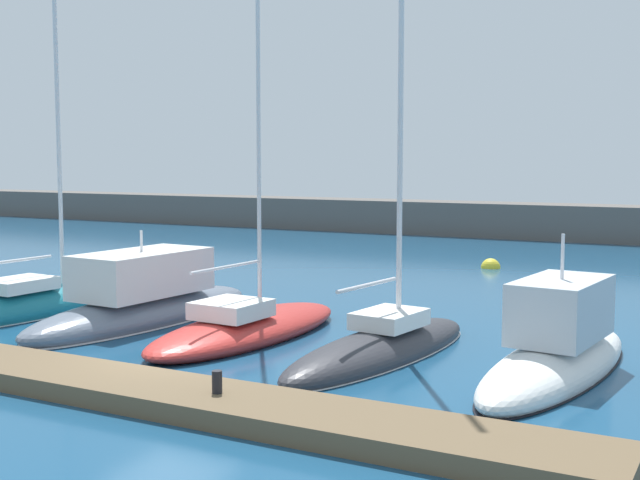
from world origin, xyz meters
TOP-DOWN VIEW (x-y plane):
  - ground_plane at (0.00, 0.00)m, footprint 120.00×120.00m
  - dock_pier at (0.00, -1.99)m, footprint 20.96×2.00m
  - breakwater_seawall at (0.00, 36.54)m, footprint 108.00×3.39m
  - sailboat_teal_nearest at (-8.25, 3.70)m, footprint 2.38×7.61m
  - motorboat_slate_second at (-4.40, 4.40)m, footprint 3.03×9.40m
  - sailboat_red_third at (-0.41, 3.93)m, footprint 3.01×8.02m
  - sailboat_charcoal_fourth at (3.74, 3.70)m, footprint 2.94×8.22m
  - motorboat_white_fifth at (7.96, 4.13)m, footprint 2.88×8.35m
  - mooring_buoy_yellow at (1.22, 21.40)m, footprint 0.88×0.88m
  - dock_bollard at (2.81, -1.99)m, footprint 0.20×0.20m

SIDE VIEW (x-z plane):
  - ground_plane at x=0.00m, z-range 0.00..0.00m
  - mooring_buoy_yellow at x=1.22m, z-range -0.44..0.44m
  - dock_pier at x=0.00m, z-range 0.00..0.40m
  - sailboat_charcoal_fourth at x=3.74m, z-range -7.34..7.89m
  - sailboat_teal_nearest at x=-8.25m, z-range -5.68..6.28m
  - sailboat_red_third at x=-0.41m, z-range -6.09..6.72m
  - motorboat_white_fifth at x=7.96m, z-range -1.30..2.33m
  - motorboat_slate_second at x=-4.40m, z-range -0.96..2.18m
  - dock_bollard at x=2.81m, z-range 0.40..0.84m
  - breakwater_seawall at x=0.00m, z-range 0.00..2.16m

